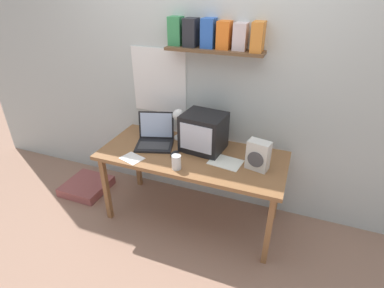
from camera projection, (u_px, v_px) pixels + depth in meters
The scene contains 12 objects.
ground_plane at pixel (192, 216), 2.95m from camera, with size 12.00×12.00×0.00m, color #9D7661.
back_wall at pixel (209, 74), 2.68m from camera, with size 5.60×0.24×2.60m.
corner_desk at pixel (192, 160), 2.64m from camera, with size 1.62×0.70×0.72m.
crt_monitor at pixel (204, 132), 2.61m from camera, with size 0.39×0.35×0.33m.
laptop at pixel (155, 136), 2.76m from camera, with size 0.40×0.39×0.27m.
desk_lamp at pixel (179, 119), 2.72m from camera, with size 0.13×0.18×0.32m.
juice_glass at pixel (176, 163), 2.38m from camera, with size 0.08×0.08×0.12m.
space_heater at pixel (258, 155), 2.35m from camera, with size 0.19×0.14×0.24m.
computer_mouse at pixel (175, 154), 2.58m from camera, with size 0.07×0.11×0.03m.
loose_paper_near_monitor at pixel (132, 158), 2.54m from camera, with size 0.22×0.19×0.00m.
printed_handout at pixel (225, 162), 2.49m from camera, with size 0.29×0.23×0.00m.
floor_cushion at pixel (87, 186), 3.31m from camera, with size 0.45×0.45×0.09m.
Camera 1 is at (0.80, -2.10, 2.05)m, focal length 28.00 mm.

